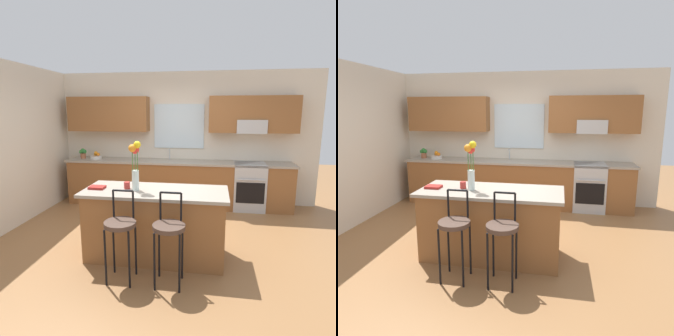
# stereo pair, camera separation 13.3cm
# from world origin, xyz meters

# --- Properties ---
(ground_plane) EXTENTS (14.00, 14.00, 0.00)m
(ground_plane) POSITION_xyz_m (0.00, 0.00, 0.00)
(ground_plane) COLOR olive
(wall_left) EXTENTS (0.12, 4.60, 2.70)m
(wall_left) POSITION_xyz_m (-2.56, 0.30, 1.35)
(wall_left) COLOR beige
(wall_left) RESTS_ON ground
(back_wall_assembly) EXTENTS (5.60, 0.50, 2.70)m
(back_wall_assembly) POSITION_xyz_m (0.03, 1.99, 1.51)
(back_wall_assembly) COLOR beige
(back_wall_assembly) RESTS_ON ground
(counter_run) EXTENTS (4.56, 0.64, 0.92)m
(counter_run) POSITION_xyz_m (-0.00, 1.70, 0.47)
(counter_run) COLOR brown
(counter_run) RESTS_ON ground
(sink_faucet) EXTENTS (0.02, 0.13, 0.23)m
(sink_faucet) POSITION_xyz_m (-0.17, 1.84, 1.06)
(sink_faucet) COLOR #B7BABC
(sink_faucet) RESTS_ON counter_run
(oven_range) EXTENTS (0.60, 0.64, 0.92)m
(oven_range) POSITION_xyz_m (1.43, 1.68, 0.46)
(oven_range) COLOR #B7BABC
(oven_range) RESTS_ON ground
(kitchen_island) EXTENTS (1.85, 0.77, 0.92)m
(kitchen_island) POSITION_xyz_m (-0.00, -0.51, 0.46)
(kitchen_island) COLOR brown
(kitchen_island) RESTS_ON ground
(bar_stool_near) EXTENTS (0.36, 0.36, 1.04)m
(bar_stool_near) POSITION_xyz_m (-0.28, -1.10, 0.64)
(bar_stool_near) COLOR black
(bar_stool_near) RESTS_ON ground
(bar_stool_middle) EXTENTS (0.36, 0.36, 1.04)m
(bar_stool_middle) POSITION_xyz_m (0.27, -1.10, 0.64)
(bar_stool_middle) COLOR black
(bar_stool_middle) RESTS_ON ground
(flower_vase) EXTENTS (0.15, 0.15, 0.63)m
(flower_vase) POSITION_xyz_m (-0.25, -0.55, 1.29)
(flower_vase) COLOR silver
(flower_vase) RESTS_ON kitchen_island
(mug_ceramic) EXTENTS (0.08, 0.08, 0.09)m
(mug_ceramic) POSITION_xyz_m (-0.38, -0.50, 0.97)
(mug_ceramic) COLOR #A52D28
(mug_ceramic) RESTS_ON kitchen_island
(cookbook) EXTENTS (0.20, 0.15, 0.03)m
(cookbook) POSITION_xyz_m (-0.77, -0.56, 0.94)
(cookbook) COLOR maroon
(cookbook) RESTS_ON kitchen_island
(fruit_bowl_oranges) EXTENTS (0.24, 0.24, 0.16)m
(fruit_bowl_oranges) POSITION_xyz_m (-1.73, 1.70, 0.97)
(fruit_bowl_oranges) COLOR silver
(fruit_bowl_oranges) RESTS_ON counter_run
(potted_plant_small) EXTENTS (0.17, 0.11, 0.21)m
(potted_plant_small) POSITION_xyz_m (-2.02, 1.70, 1.04)
(potted_plant_small) COLOR #9E5B3D
(potted_plant_small) RESTS_ON counter_run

